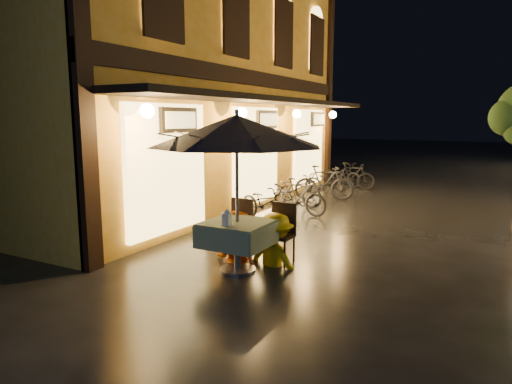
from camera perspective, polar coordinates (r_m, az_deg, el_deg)
The scene contains 16 objects.
ground at distance 6.89m, azimuth 9.68°, elevation -10.71°, with size 90.00×90.00×0.00m, color black.
west_building at distance 12.86m, azimuth -9.25°, elevation 15.25°, with size 5.90×11.40×7.40m.
cafe_table at distance 6.99m, azimuth -2.35°, elevation -5.25°, with size 0.99×0.99×0.78m.
patio_umbrella at distance 6.77m, azimuth -2.44°, elevation 7.64°, with size 2.63×2.63×2.46m.
cafe_chair_left at distance 7.82m, azimuth -2.11°, elevation -4.07°, with size 0.42×0.42×0.97m.
cafe_chair_right at distance 7.45m, azimuth 3.22°, elevation -4.73°, with size 0.42×0.42×0.97m.
table_lantern at distance 6.67m, azimuth -3.66°, elevation -3.05°, with size 0.16×0.16×0.25m.
person_orange at distance 7.55m, azimuth -2.52°, elevation -2.49°, with size 0.78×0.61×1.60m, color #E85200.
person_yellow at distance 7.28m, azimuth 2.43°, elevation -2.79°, with size 1.06×0.61×1.64m, color #D3AD06.
bicycle_0 at distance 10.34m, azimuth 1.07°, elevation -1.40°, with size 0.57×1.63×0.86m, color black.
bicycle_1 at distance 11.13m, azimuth 5.41°, elevation -0.58°, with size 0.42×1.49×0.90m, color black.
bicycle_2 at distance 12.25m, azimuth 4.62°, elevation 0.33°, with size 0.59×1.70×0.89m, color black.
bicycle_3 at distance 13.16m, azimuth 8.50°, elevation 1.12°, with size 0.47×1.67×1.00m, color #232228.
bicycle_4 at distance 14.19m, azimuth 9.15°, elevation 1.29°, with size 0.54×1.54×0.81m, color #232328.
bicycle_5 at distance 15.38m, azimuth 11.90°, elevation 1.96°, with size 0.42×1.48×0.89m, color black.
bicycle_6 at distance 16.04m, azimuth 10.55°, elevation 2.19°, with size 0.55×1.58×0.83m, color black.
Camera 1 is at (2.03, -6.16, 2.33)m, focal length 32.00 mm.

